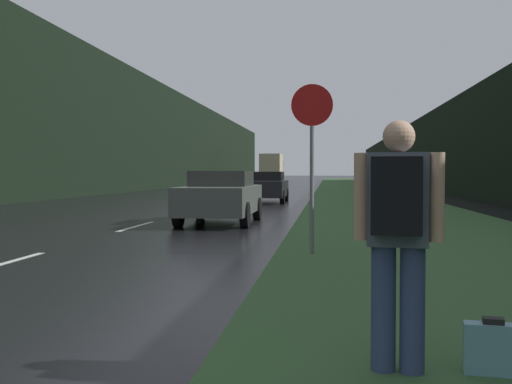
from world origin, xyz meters
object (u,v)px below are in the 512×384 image
car_passing_far (265,187)px  suitcase (493,350)px  hitchhiker_with_backpack (398,230)px  car_passing_near (221,196)px  stop_sign (312,149)px  delivery_truck (272,168)px

car_passing_far → suitcase: bearing=99.0°
hitchhiker_with_backpack → suitcase: 1.04m
car_passing_near → car_passing_far: car_passing_near is taller
stop_sign → delivery_truck: bearing=95.5°
hitchhiker_with_backpack → suitcase: size_ratio=4.30×
stop_sign → suitcase: 6.71m
car_passing_far → car_passing_near: bearing=90.0°
suitcase → car_passing_far: size_ratio=0.09×
stop_sign → car_passing_near: stop_sign is taller
stop_sign → car_passing_far: bearing=97.9°
suitcase → car_passing_near: car_passing_near is taller
stop_sign → suitcase: stop_sign is taller
car_passing_near → hitchhiker_with_backpack: bearing=104.7°
stop_sign → car_passing_far: 19.04m
stop_sign → car_passing_far: (-2.63, 18.83, -1.04)m
suitcase → car_passing_far: bearing=107.6°
suitcase → delivery_truck: size_ratio=0.05×
stop_sign → car_passing_far: size_ratio=0.64×
car_passing_near → delivery_truck: (-4.01, 62.11, 1.18)m
car_passing_near → suitcase: bearing=107.4°
hitchhiker_with_backpack → car_passing_near: hitchhiker_with_backpack is taller
hitchhiker_with_backpack → suitcase: bearing=13.2°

